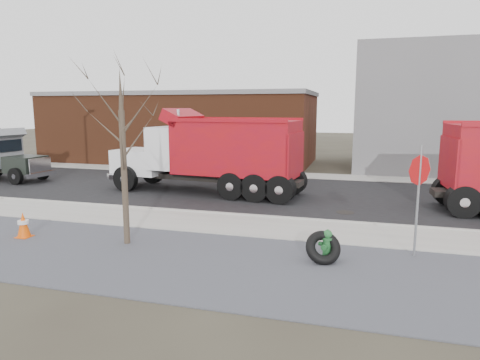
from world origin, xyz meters
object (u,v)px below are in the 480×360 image
(stop_sign, at_px, (419,183))
(dump_truck_red_b, at_px, (212,151))
(truck_tire, at_px, (323,248))
(fire_hydrant, at_px, (327,246))

(stop_sign, relative_size, dump_truck_red_b, 0.32)
(truck_tire, bearing_deg, stop_sign, 25.07)
(truck_tire, xyz_separation_m, stop_sign, (2.38, 1.12, 1.67))
(stop_sign, bearing_deg, truck_tire, -176.26)
(truck_tire, height_order, dump_truck_red_b, dump_truck_red_b)
(stop_sign, height_order, dump_truck_red_b, dump_truck_red_b)
(truck_tire, distance_m, stop_sign, 3.12)
(truck_tire, bearing_deg, fire_hydrant, 64.76)
(fire_hydrant, height_order, stop_sign, stop_sign)
(stop_sign, bearing_deg, dump_truck_red_b, 118.72)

